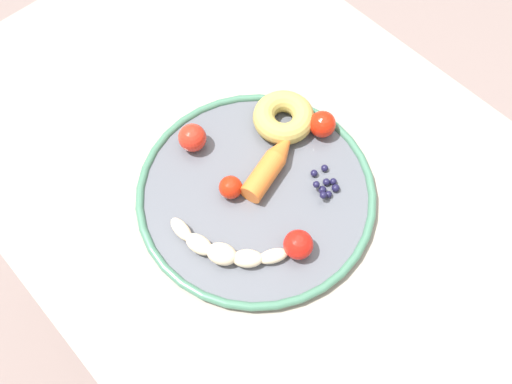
% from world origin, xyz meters
% --- Properties ---
extents(ground_plane, '(6.00, 6.00, 0.00)m').
position_xyz_m(ground_plane, '(0.00, 0.00, 0.00)').
color(ground_plane, gray).
extents(dining_table, '(1.00, 0.70, 0.75)m').
position_xyz_m(dining_table, '(0.00, 0.00, 0.64)').
color(dining_table, gray).
rests_on(dining_table, ground_plane).
extents(plate, '(0.35, 0.35, 0.02)m').
position_xyz_m(plate, '(0.06, -0.03, 0.76)').
color(plate, '#535760').
rests_on(plate, dining_table).
extents(banana, '(0.15, 0.10, 0.03)m').
position_xyz_m(banana, '(0.10, -0.13, 0.78)').
color(banana, beige).
rests_on(banana, plate).
extents(carrot_orange, '(0.06, 0.13, 0.03)m').
position_xyz_m(carrot_orange, '(0.05, 0.01, 0.78)').
color(carrot_orange, orange).
rests_on(carrot_orange, plate).
extents(donut, '(0.13, 0.13, 0.03)m').
position_xyz_m(donut, '(-0.00, 0.08, 0.78)').
color(donut, tan).
rests_on(donut, plate).
extents(blueberry_pile, '(0.05, 0.05, 0.02)m').
position_xyz_m(blueberry_pile, '(0.12, 0.05, 0.77)').
color(blueberry_pile, '#191638').
rests_on(blueberry_pile, plate).
extents(tomato_near, '(0.04, 0.04, 0.04)m').
position_xyz_m(tomato_near, '(-0.06, -0.05, 0.79)').
color(tomato_near, red).
rests_on(tomato_near, plate).
extents(tomato_mid, '(0.04, 0.04, 0.04)m').
position_xyz_m(tomato_mid, '(0.16, -0.05, 0.79)').
color(tomato_mid, red).
rests_on(tomato_mid, plate).
extents(tomato_far, '(0.04, 0.04, 0.04)m').
position_xyz_m(tomato_far, '(0.05, 0.11, 0.79)').
color(tomato_far, red).
rests_on(tomato_far, plate).
extents(tomato_extra, '(0.03, 0.03, 0.03)m').
position_xyz_m(tomato_extra, '(0.03, -0.06, 0.78)').
color(tomato_extra, red).
rests_on(tomato_extra, plate).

